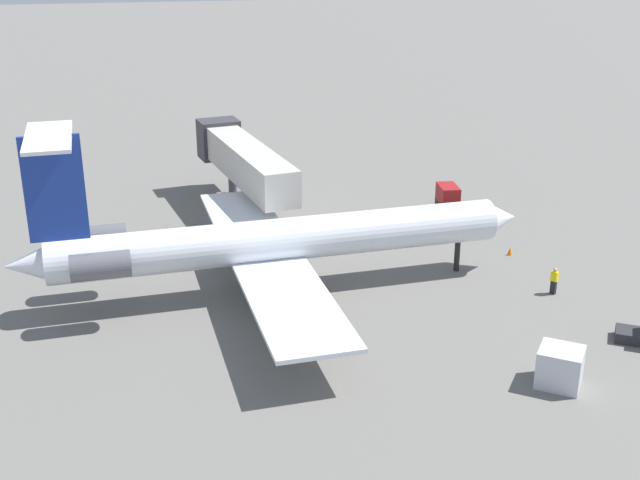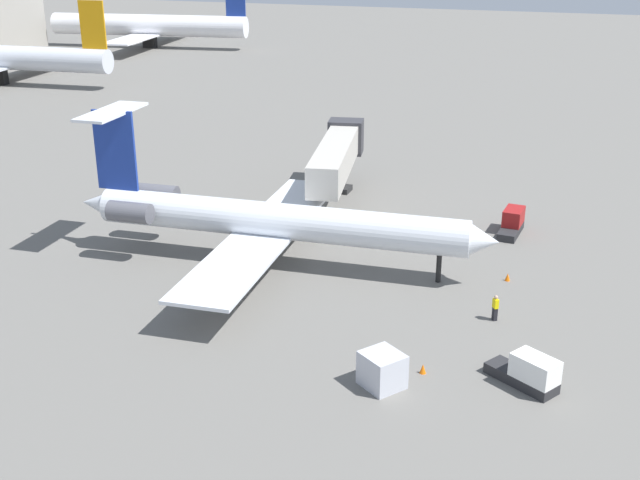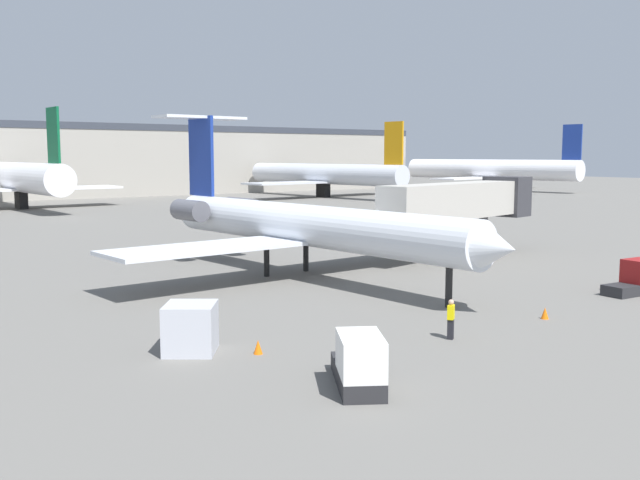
% 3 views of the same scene
% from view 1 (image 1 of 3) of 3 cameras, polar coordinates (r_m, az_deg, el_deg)
% --- Properties ---
extents(ground_plane, '(400.00, 400.00, 0.10)m').
position_cam_1_polar(ground_plane, '(52.27, -3.02, -2.47)').
color(ground_plane, '#66635E').
extents(regional_jet, '(25.46, 31.24, 10.55)m').
position_cam_1_polar(regional_jet, '(48.47, -3.89, -0.00)').
color(regional_jet, silver).
rests_on(regional_jet, ground_plane).
extents(jet_bridge, '(17.02, 5.94, 5.92)m').
position_cam_1_polar(jet_bridge, '(62.78, -5.55, 5.72)').
color(jet_bridge, '#B7B2A8').
rests_on(jet_bridge, ground_plane).
extents(ground_crew_marshaller, '(0.48, 0.44, 1.69)m').
position_cam_1_polar(ground_crew_marshaller, '(51.16, 16.05, -2.76)').
color(ground_crew_marshaller, black).
rests_on(ground_crew_marshaller, ground_plane).
extents(baggage_tug_lead, '(4.11, 1.74, 1.90)m').
position_cam_1_polar(baggage_tug_lead, '(64.39, 9.00, 2.78)').
color(baggage_tug_lead, '#262628').
rests_on(baggage_tug_lead, ground_plane).
extents(cargo_container_uld, '(2.77, 2.80, 1.92)m').
position_cam_1_polar(cargo_container_uld, '(41.47, 16.44, -8.52)').
color(cargo_container_uld, silver).
rests_on(cargo_container_uld, ground_plane).
extents(traffic_cone_near, '(0.36, 0.36, 0.55)m').
position_cam_1_polar(traffic_cone_near, '(56.59, 13.15, -0.76)').
color(traffic_cone_near, orange).
rests_on(traffic_cone_near, ground_plane).
extents(traffic_cone_mid, '(0.36, 0.36, 0.55)m').
position_cam_1_polar(traffic_cone_mid, '(44.11, 17.23, -7.75)').
color(traffic_cone_mid, orange).
rests_on(traffic_cone_mid, ground_plane).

